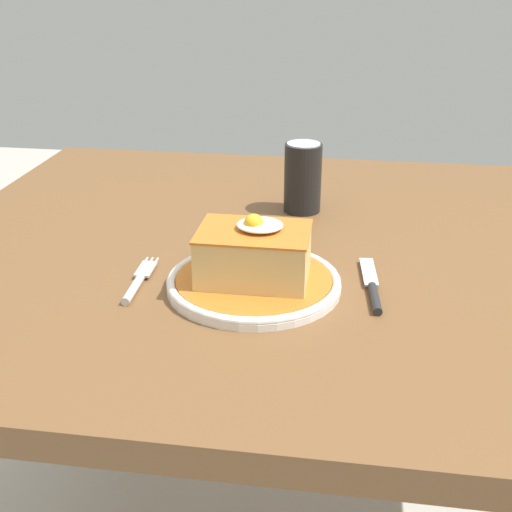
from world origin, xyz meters
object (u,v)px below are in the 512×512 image
object	(u,v)px
fork	(137,282)
knife	(373,290)
soda_can	(303,178)
main_plate	(254,282)

from	to	relation	value
fork	knife	xyz separation A→B (m)	(0.32, 0.02, 0.00)
knife	soda_can	distance (m)	0.34
main_plate	fork	size ratio (longest dim) A/B	1.71
fork	soda_can	size ratio (longest dim) A/B	1.14
soda_can	fork	bearing A→B (deg)	-120.75
main_plate	fork	world-z (taller)	main_plate
main_plate	fork	bearing A→B (deg)	-173.23
main_plate	soda_can	xyz separation A→B (m)	(0.04, 0.32, 0.05)
knife	soda_can	bearing A→B (deg)	111.86
main_plate	knife	xyz separation A→B (m)	(0.16, 0.01, -0.00)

